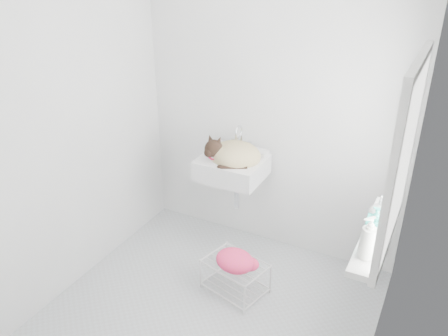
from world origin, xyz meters
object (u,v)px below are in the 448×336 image
at_px(bottle_b, 372,240).
at_px(bottle_c, 379,223).
at_px(wire_rack, 235,274).
at_px(sink, 232,158).
at_px(bottle_a, 366,257).
at_px(cat, 233,155).

distance_m(bottle_b, bottle_c, 0.20).
bearing_deg(bottle_b, wire_rack, 171.76).
height_order(sink, bottle_a, bottle_a).
xyz_separation_m(sink, cat, (0.01, -0.02, 0.04)).
distance_m(cat, bottle_b, 1.35).
bearing_deg(sink, bottle_c, -19.69).
bearing_deg(bottle_b, bottle_a, -90.00).
relative_size(sink, bottle_b, 2.31).
xyz_separation_m(sink, bottle_c, (1.22, -0.44, 0.00)).
height_order(cat, bottle_a, cat).
height_order(wire_rack, bottle_c, bottle_c).
bearing_deg(sink, wire_rack, -60.91).
xyz_separation_m(bottle_b, bottle_c, (0.00, 0.20, 0.00)).
bearing_deg(wire_rack, cat, 118.79).
bearing_deg(wire_rack, bottle_b, -8.24).
distance_m(wire_rack, bottle_b, 1.18).
xyz_separation_m(wire_rack, bottle_b, (0.94, -0.14, 0.70)).
bearing_deg(bottle_c, cat, 160.85).
relative_size(cat, bottle_b, 2.16).
height_order(wire_rack, bottle_b, bottle_b).
xyz_separation_m(sink, bottle_b, (1.22, -0.63, 0.00)).
height_order(sink, bottle_c, sink).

